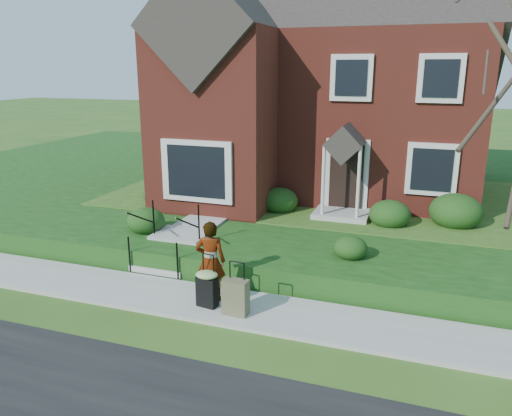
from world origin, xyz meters
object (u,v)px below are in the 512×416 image
at_px(front_steps, 173,246).
at_px(suitcase_black, 207,286).
at_px(woman, 211,261).
at_px(suitcase_olive, 236,297).

bearing_deg(front_steps, suitcase_black, -47.12).
relative_size(front_steps, woman, 1.15).
height_order(woman, suitcase_black, woman).
bearing_deg(front_steps, woman, -43.01).
xyz_separation_m(front_steps, suitcase_olive, (2.57, -2.17, -0.02)).
bearing_deg(woman, suitcase_olive, 135.12).
relative_size(front_steps, suitcase_olive, 1.83).
bearing_deg(front_steps, suitcase_olive, -40.11).
xyz_separation_m(woman, suitcase_black, (0.06, -0.33, -0.43)).
height_order(front_steps, woman, woman).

